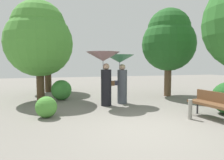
# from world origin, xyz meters

# --- Properties ---
(ground_plane) EXTENTS (40.00, 40.00, 0.00)m
(ground_plane) POSITION_xyz_m (0.00, 0.00, 0.00)
(ground_plane) COLOR slate
(person_left) EXTENTS (1.35, 1.35, 2.15)m
(person_left) POSITION_xyz_m (-0.47, 3.13, 1.63)
(person_left) COLOR black
(person_left) RESTS_ON ground
(person_right) EXTENTS (1.23, 1.23, 2.06)m
(person_right) POSITION_xyz_m (0.30, 3.39, 1.51)
(person_right) COLOR #474C56
(person_right) RESTS_ON ground
(park_bench) EXTENTS (0.69, 1.55, 0.83)m
(park_bench) POSITION_xyz_m (2.28, 0.35, 0.51)
(park_bench) COLOR #38383D
(park_bench) RESTS_ON ground
(tree_near_left) EXTENTS (3.00, 3.00, 4.50)m
(tree_near_left) POSITION_xyz_m (-3.01, 5.07, 2.83)
(tree_near_left) COLOR #4C3823
(tree_near_left) RESTS_ON ground
(tree_near_right) EXTENTS (2.73, 2.73, 4.49)m
(tree_near_right) POSITION_xyz_m (3.30, 4.60, 2.90)
(tree_near_right) COLOR brown
(tree_near_right) RESTS_ON ground
(tree_mid_left) EXTENTS (2.75, 2.75, 4.68)m
(tree_mid_left) POSITION_xyz_m (-2.76, 7.82, 3.06)
(tree_mid_left) COLOR #42301E
(tree_mid_left) RESTS_ON ground
(bush_path_right) EXTENTS (0.67, 0.67, 0.67)m
(bush_path_right) POSITION_xyz_m (-2.64, 1.92, 0.34)
(bush_path_right) COLOR #4C9338
(bush_path_right) RESTS_ON ground
(bush_behind_bench) EXTENTS (0.93, 0.93, 0.93)m
(bush_behind_bench) POSITION_xyz_m (-2.08, 4.91, 0.47)
(bush_behind_bench) COLOR #387F33
(bush_behind_bench) RESTS_ON ground
(path_marker_post) EXTENTS (0.12, 0.12, 0.61)m
(path_marker_post) POSITION_xyz_m (1.60, 0.52, 0.31)
(path_marker_post) COLOR gray
(path_marker_post) RESTS_ON ground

